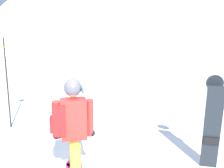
% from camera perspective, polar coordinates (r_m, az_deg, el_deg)
% --- Properties ---
extents(ridge_peak_main, '(32.18, 28.96, 17.87)m').
position_cam_1_polar(ridge_peak_main, '(33.33, 1.26, 8.07)').
color(ridge_peak_main, white).
rests_on(ridge_peak_main, ground).
extents(snowboarder_main, '(0.89, 1.71, 1.71)m').
position_cam_1_polar(snowboarder_main, '(3.83, -8.73, -10.58)').
color(snowboarder_main, '#D11E5B').
rests_on(snowboarder_main, ground).
extents(spare_snowboard, '(0.28, 0.26, 1.65)m').
position_cam_1_polar(spare_snowboard, '(4.69, 21.07, -8.04)').
color(spare_snowboard, black).
rests_on(spare_snowboard, ground).
extents(piste_marker_near, '(0.20, 0.20, 2.22)m').
position_cam_1_polar(piste_marker_near, '(6.63, -22.01, 1.45)').
color(piste_marker_near, black).
rests_on(piste_marker_near, ground).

